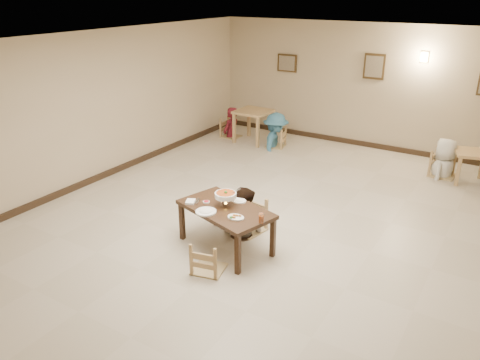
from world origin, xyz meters
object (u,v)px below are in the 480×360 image
Objects in this scene: bg_diner_c at (448,139)px; drink_glass at (261,218)px; bg_chair_lr at (276,128)px; bg_diner_a at (231,107)px; bg_chair_ll at (231,120)px; bg_chair_rl at (446,152)px; chair_near at (208,242)px; bg_table_right at (472,158)px; chair_far at (248,202)px; bg_table_left at (253,116)px; main_table at (226,212)px; curry_warmer at (226,195)px; main_diner at (243,188)px; bg_diner_b at (276,113)px.

drink_glass is at bearing -8.44° from bg_diner_c.
bg_diner_a reaches higher than bg_chair_lr.
bg_chair_ll is 5.37m from bg_chair_rl.
bg_table_right is (2.69, 5.51, 0.07)m from chair_near.
chair_far is 4.85m from bg_table_left.
chair_near is 6.41m from bg_diner_a.
bg_table_right is at bearing 76.03° from main_table.
chair_far is 0.67m from curry_warmer.
chair_near is at bearing 7.21° from bg_chair_lr.
bg_chair_rl is (2.29, 4.28, 0.02)m from chair_far.
bg_chair_lr is (-4.49, -0.06, -0.05)m from bg_table_right.
bg_chair_lr is (-2.36, 4.93, -0.27)m from drink_glass.
bg_chair_ll is 1.02× the size of bg_chair_lr.
bg_diner_a is (-3.03, 4.34, 0.01)m from main_diner.
bg_chair_lr is (-1.68, 4.15, -0.04)m from chair_far.
curry_warmer reaches higher than drink_glass.
bg_chair_rl is at bearing 144.19° from bg_diner_c.
main_table is at bearing 8.05° from bg_chair_lr.
chair_near is 5.74m from bg_chair_lr.
chair_far reaches higher than bg_chair_lr.
bg_diner_a is at bearing 136.35° from chair_far.
drink_glass is 0.18× the size of bg_table_right.
bg_diner_b reaches higher than chair_far.
main_diner is 1.94× the size of bg_table_right.
main_table is 5.43m from bg_chair_rl.
main_table is at bearing -64.11° from bg_table_left.
bg_chair_ll is at bearing 126.78° from drink_glass.
bg_table_left is 5.19m from bg_table_right.
bg_diner_b reaches higher than bg_table_left.
bg_table_right is at bearing -94.00° from bg_chair_rl.
bg_diner_c is (5.37, 0.04, 0.34)m from bg_chair_ll.
bg_chair_rl is at bearing -103.88° from bg_diner_b.
curry_warmer is 5.00m from bg_diner_b.
bg_table_right is 0.77× the size of bg_chair_rl.
curry_warmer is at bearing -84.68° from chair_far.
chair_near is at bearing 32.07° from bg_diner_a.
main_table is 4.40× the size of curry_warmer.
bg_diner_b is at bearing -85.28° from chair_near.
bg_diner_b is at bearing 122.41° from chair_far.
bg_chair_lr is at bearing -78.94° from bg_diner_c.
bg_chair_lr is at bearing -6.14° from bg_table_left.
curry_warmer is at bearing -89.80° from chair_near.
curry_warmer is 5.59m from bg_table_right.
chair_far is 1.12× the size of chair_near.
drink_glass is at bearing -150.81° from chair_near.
curry_warmer reaches higher than main_table.
main_table is 5.40m from bg_table_left.
bg_diner_b is (1.40, -0.09, 0.38)m from bg_chair_ll.
curry_warmer is at bearing 158.02° from bg_chair_rl.
chair_near reaches higher than bg_table_right.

